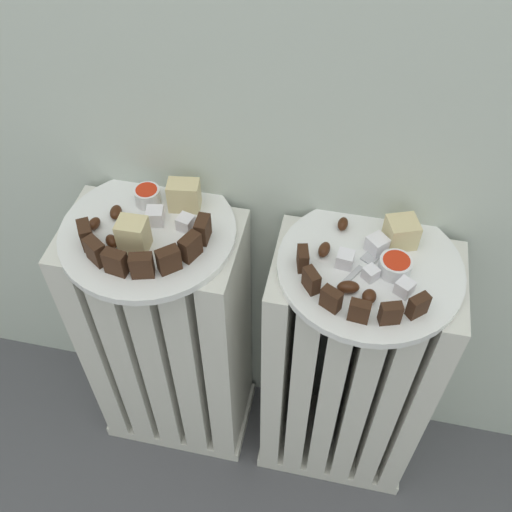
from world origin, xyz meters
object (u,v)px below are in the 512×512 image
Objects in this scene: plate_left at (148,233)px; radiator_left at (170,342)px; fork at (357,271)px; jam_bowl_left at (147,195)px; plate_right at (370,268)px; jam_bowl_right at (395,265)px; radiator_right at (346,375)px.

radiator_left is at bearing -116.57° from plate_left.
jam_bowl_left is at bearing 167.68° from fork.
plate_right is at bearing 0.00° from radiator_left.
radiator_left is at bearing 177.13° from fork.
jam_bowl_right is at bearing -0.89° from plate_left.
jam_bowl_left is 0.38m from jam_bowl_right.
radiator_right is at bearing 0.00° from plate_left.
radiator_right is 0.44m from plate_left.
jam_bowl_right is (0.03, -0.01, 0.02)m from plate_right.
plate_left is at bearing 179.11° from jam_bowl_right.
fork is at bearing -137.70° from plate_right.
jam_bowl_right is at bearing -9.27° from jam_bowl_left.
radiator_left is at bearing -180.00° from radiator_right.
fork reaches higher than radiator_left.
fork is (-0.02, -0.02, 0.30)m from radiator_right.
fork reaches higher than radiator_right.
radiator_right is 6.02× the size of fork.
jam_bowl_right is (0.03, -0.01, 0.31)m from radiator_right.
jam_bowl_left is at bearing 107.08° from radiator_left.
radiator_left is 0.48m from jam_bowl_right.
plate_right reaches higher than radiator_left.
plate_right is 0.04m from jam_bowl_right.
jam_bowl_right reaches higher than plate_right.
jam_bowl_left reaches higher than radiator_right.
jam_bowl_left is (-0.34, 0.06, 0.32)m from radiator_right.
radiator_right is 0.47m from jam_bowl_left.
plate_right is at bearing 42.30° from fork.
plate_right is (0.33, 0.00, 0.00)m from plate_left.
fork is (-0.05, -0.01, -0.01)m from jam_bowl_right.
radiator_left is 12.65× the size of jam_bowl_right.
plate_left is at bearing -72.92° from jam_bowl_left.
jam_bowl_right reaches higher than plate_left.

